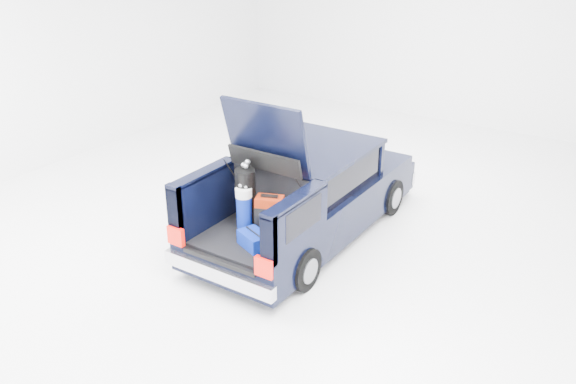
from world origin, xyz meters
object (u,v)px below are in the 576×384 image
Objects in this scene: red_suitcase at (269,217)px; blue_golf_bag at (244,210)px; blue_duffel at (254,240)px; car at (309,194)px; black_golf_bag at (246,199)px.

blue_golf_bag is (-0.34, -0.13, 0.06)m from red_suitcase.
blue_golf_bag is 1.51× the size of blue_duffel.
car is 5.97× the size of blue_golf_bag.
car reaches higher than blue_golf_bag.
black_golf_bag is 1.32× the size of blue_golf_bag.
blue_golf_bag is (-0.15, -1.49, 0.28)m from car.
red_suitcase is at bearing 32.15° from blue_golf_bag.
red_suitcase is 0.60× the size of black_golf_bag.
black_golf_bag is (-0.39, -0.00, 0.17)m from red_suitcase.
blue_golf_bag is 0.49m from blue_duffel.
red_suitcase is (0.19, -1.36, 0.22)m from car.
blue_duffel is (0.01, -0.38, -0.19)m from red_suitcase.
blue_golf_bag reaches higher than blue_duffel.
black_golf_bag is at bearing 124.27° from blue_golf_bag.
car is 7.48× the size of red_suitcase.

